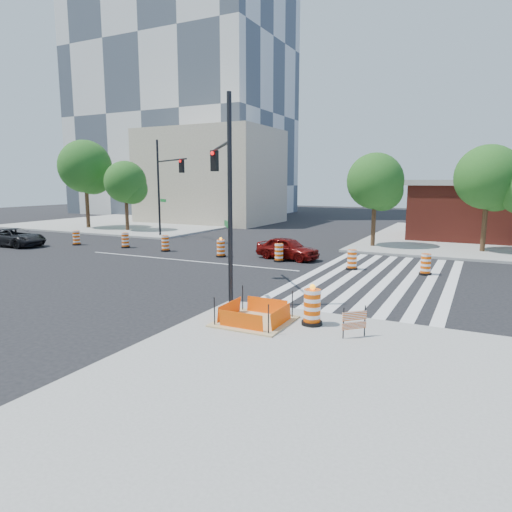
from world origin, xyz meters
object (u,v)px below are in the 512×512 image
object	(u,v)px
red_coupe	(287,248)
signal_pole_nw	(165,179)
dark_suv	(15,237)
signal_pole_se	(224,180)

from	to	relation	value
red_coupe	signal_pole_nw	bearing A→B (deg)	79.29
dark_suv	signal_pole_nw	distance (m)	11.38
signal_pole_se	dark_suv	bearing A→B (deg)	36.74
signal_pole_se	red_coupe	bearing A→B (deg)	-31.19
signal_pole_se	signal_pole_nw	world-z (taller)	signal_pole_nw
signal_pole_nw	dark_suv	bearing A→B (deg)	-99.06
red_coupe	dark_suv	xyz separation A→B (m)	(-19.06, -3.55, -0.02)
red_coupe	signal_pole_se	xyz separation A→B (m)	(1.09, -9.02, 3.88)
red_coupe	signal_pole_se	distance (m)	9.88
dark_suv	signal_pole_se	size ratio (longest dim) A/B	0.61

